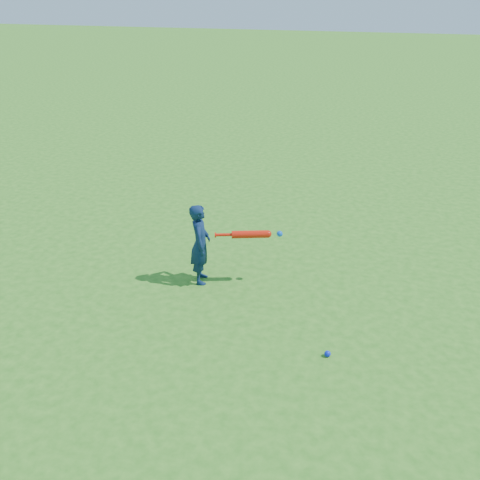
# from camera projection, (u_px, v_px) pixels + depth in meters

# --- Properties ---
(ground) EXTENTS (80.00, 80.00, 0.00)m
(ground) POSITION_uv_depth(u_px,v_px,m) (177.00, 266.00, 7.28)
(ground) COLOR #2B711B
(ground) RESTS_ON ground
(child) EXTENTS (0.35, 0.44, 1.05)m
(child) POSITION_uv_depth(u_px,v_px,m) (200.00, 244.00, 6.71)
(child) COLOR #0E1F41
(child) RESTS_ON ground
(ground_ball_blue) EXTENTS (0.07, 0.07, 0.07)m
(ground_ball_blue) POSITION_uv_depth(u_px,v_px,m) (327.00, 354.00, 5.51)
(ground_ball_blue) COLOR #0C1FD4
(ground_ball_blue) RESTS_ON ground
(bat_swing) EXTENTS (0.81, 0.33, 0.10)m
(bat_swing) POSITION_uv_depth(u_px,v_px,m) (253.00, 234.00, 6.62)
(bat_swing) COLOR red
(bat_swing) RESTS_ON ground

